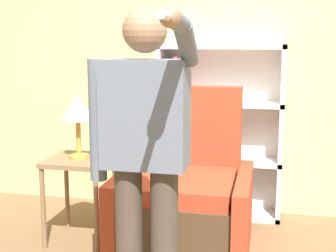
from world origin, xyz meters
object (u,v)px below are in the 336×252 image
(person_standing, at_px, (145,148))
(bookcase, at_px, (211,133))
(armchair, at_px, (186,200))
(side_table, at_px, (80,172))
(table_lamp, at_px, (78,110))

(person_standing, bearing_deg, bookcase, 85.54)
(armchair, bearing_deg, side_table, -177.38)
(person_standing, relative_size, side_table, 2.59)
(person_standing, xyz_separation_m, table_lamp, (-0.78, 0.95, 0.05))
(person_standing, xyz_separation_m, side_table, (-0.78, 0.95, -0.44))
(armchair, bearing_deg, table_lamp, -177.38)
(armchair, distance_m, table_lamp, 1.06)
(bookcase, height_order, armchair, bookcase)
(bookcase, bearing_deg, person_standing, -94.46)
(bookcase, xyz_separation_m, side_table, (-0.91, -0.79, -0.20))
(person_standing, relative_size, table_lamp, 3.45)
(table_lamp, bearing_deg, armchair, 2.62)
(bookcase, distance_m, table_lamp, 1.24)
(bookcase, xyz_separation_m, table_lamp, (-0.91, -0.79, 0.29))
(armchair, height_order, table_lamp, armchair)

